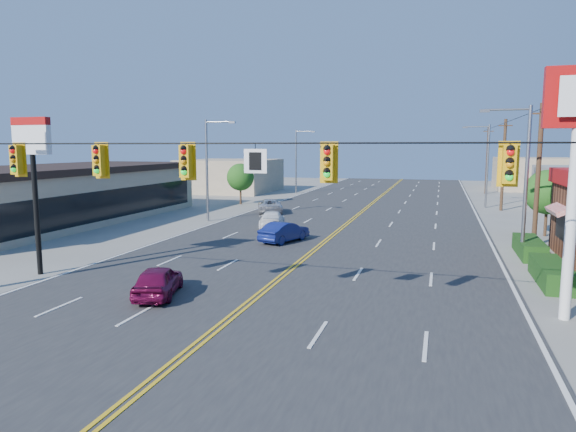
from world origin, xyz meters
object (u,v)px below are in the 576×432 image
(pizza_hut_sign, at_px, (33,163))
(car_magenta, at_px, (158,282))
(signal_span, at_px, (217,179))
(car_blue, at_px, (284,233))
(car_white, at_px, (272,220))
(car_silver, at_px, (270,206))

(pizza_hut_sign, relative_size, car_magenta, 1.92)
(signal_span, distance_m, pizza_hut_sign, 11.60)
(car_magenta, bearing_deg, car_blue, -113.06)
(car_white, bearing_deg, signal_span, 89.21)
(signal_span, bearing_deg, car_blue, 98.80)
(signal_span, relative_size, pizza_hut_sign, 3.55)
(car_magenta, distance_m, car_blue, 12.61)
(signal_span, xyz_separation_m, car_silver, (-7.68, 28.01, -4.27))
(car_white, xyz_separation_m, car_silver, (-2.90, 8.10, 0.01))
(signal_span, relative_size, car_white, 5.87)
(signal_span, distance_m, car_blue, 15.59)
(signal_span, bearing_deg, pizza_hut_sign, 159.81)
(pizza_hut_sign, height_order, car_blue, pizza_hut_sign)
(car_white, relative_size, car_silver, 0.94)
(car_blue, distance_m, car_white, 5.66)
(car_white, height_order, car_silver, car_silver)
(pizza_hut_sign, relative_size, car_white, 1.65)
(car_blue, bearing_deg, pizza_hut_sign, 69.76)
(pizza_hut_sign, height_order, car_magenta, pizza_hut_sign)
(car_blue, height_order, car_silver, car_blue)
(signal_span, distance_m, car_white, 20.92)
(car_magenta, bearing_deg, car_white, -103.23)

